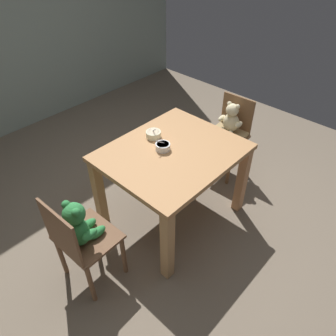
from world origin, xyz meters
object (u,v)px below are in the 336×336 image
object	(u,v)px
teddy_chair_near_left	(79,231)
teddy_chair_near_right	(229,128)
porridge_bowl_cream_far_center	(153,134)
dining_table	(172,163)
porridge_bowl_white_center	(163,146)

from	to	relation	value
teddy_chair_near_left	teddy_chair_near_right	xyz separation A→B (m)	(1.85, 0.02, -0.02)
teddy_chair_near_right	porridge_bowl_cream_far_center	xyz separation A→B (m)	(-0.89, 0.21, 0.26)
teddy_chair_near_left	porridge_bowl_cream_far_center	bearing A→B (deg)	11.09
porridge_bowl_cream_far_center	dining_table	bearing A→B (deg)	-97.61
dining_table	porridge_bowl_cream_far_center	xyz separation A→B (m)	(0.03, 0.25, 0.16)
teddy_chair_near_right	porridge_bowl_white_center	bearing A→B (deg)	-4.14
teddy_chair_near_left	teddy_chair_near_right	bearing A→B (deg)	-1.58
teddy_chair_near_right	porridge_bowl_white_center	xyz separation A→B (m)	(-0.96, 0.02, 0.26)
teddy_chair_near_left	porridge_bowl_white_center	size ratio (longest dim) A/B	6.46
teddy_chair_near_right	porridge_bowl_white_center	distance (m)	1.00
dining_table	teddy_chair_near_left	world-z (taller)	teddy_chair_near_left
teddy_chair_near_right	dining_table	bearing A→B (deg)	0.01
dining_table	porridge_bowl_white_center	xyz separation A→B (m)	(-0.04, 0.07, 0.16)
porridge_bowl_white_center	porridge_bowl_cream_far_center	size ratio (longest dim) A/B	1.00
dining_table	porridge_bowl_cream_far_center	bearing A→B (deg)	82.39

